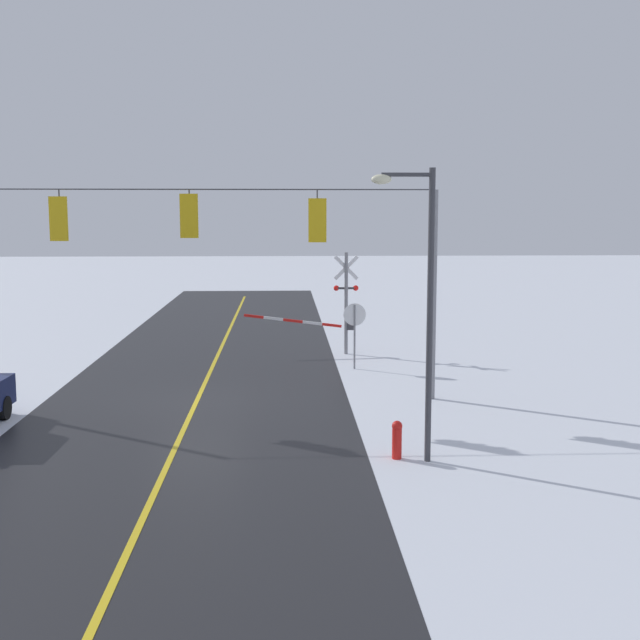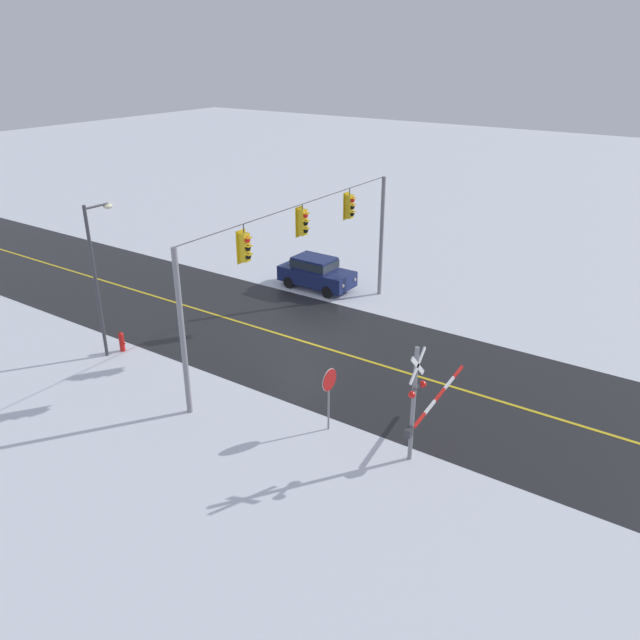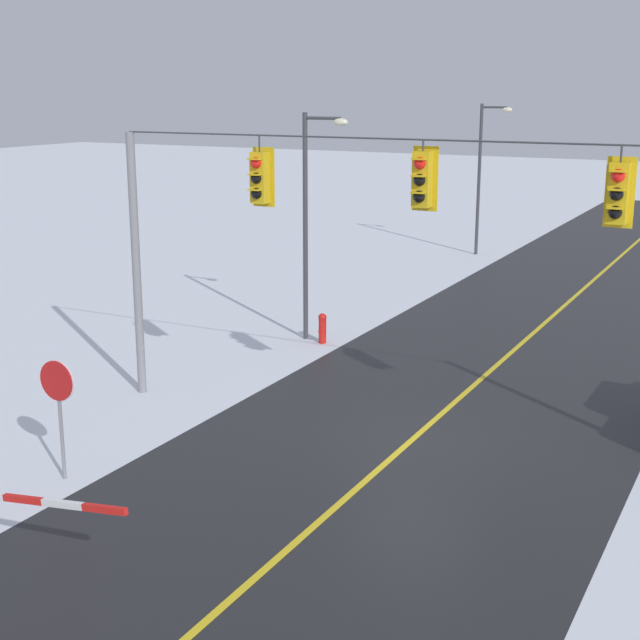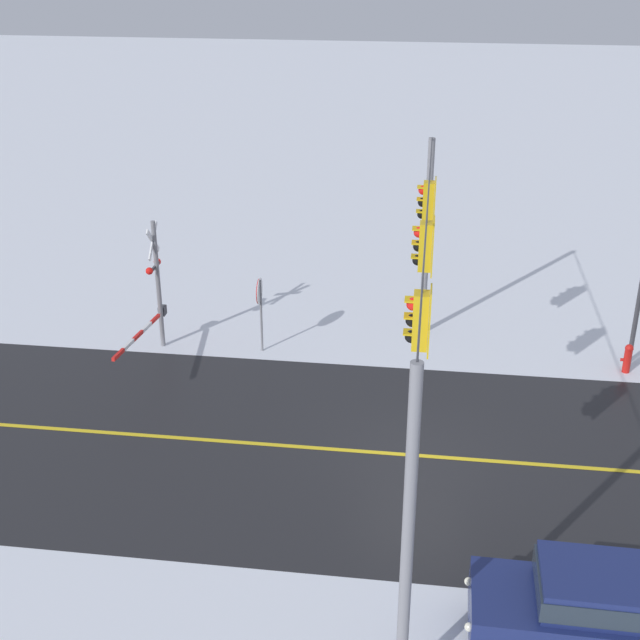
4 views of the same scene
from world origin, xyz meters
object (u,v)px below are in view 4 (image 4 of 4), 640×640
(railroad_crossing, at_px, (154,290))
(stop_sign, at_px, (260,299))
(fire_hydrant, at_px, (628,357))
(parked_car_navy, at_px, (593,608))

(railroad_crossing, bearing_deg, stop_sign, 98.19)
(stop_sign, xyz_separation_m, fire_hydrant, (-0.04, 10.70, -1.25))
(stop_sign, xyz_separation_m, railroad_crossing, (0.44, -3.08, 0.29))
(stop_sign, distance_m, parked_car_navy, 13.56)
(parked_car_navy, distance_m, fire_hydrant, 11.25)
(parked_car_navy, bearing_deg, stop_sign, -143.54)
(stop_sign, xyz_separation_m, parked_car_navy, (10.89, 8.04, -0.76))
(railroad_crossing, height_order, parked_car_navy, railroad_crossing)
(stop_sign, relative_size, parked_car_navy, 0.56)
(stop_sign, distance_m, fire_hydrant, 10.78)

